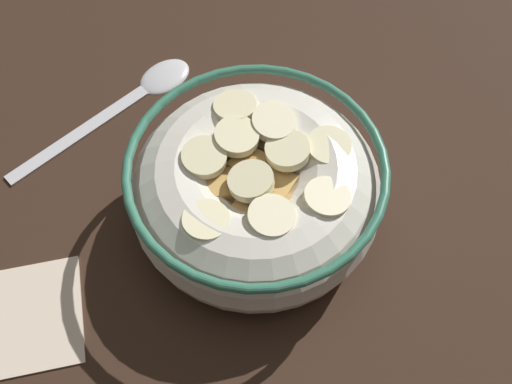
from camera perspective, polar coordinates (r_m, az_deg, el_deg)
ground_plane at (r=42.47cm, az=0.00°, el=-2.73°), size 127.54×127.54×2.00cm
cereal_bowl at (r=38.57cm, az=0.00°, el=0.36°), size 16.24×16.24×6.84cm
spoon at (r=48.21cm, az=-10.79°, el=9.47°), size 16.64×5.63×0.80cm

